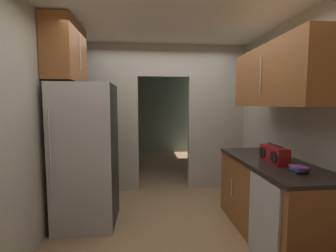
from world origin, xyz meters
name	(u,v)px	position (x,y,z in m)	size (l,w,h in m)	color
ground	(171,228)	(0.00, 0.00, 0.00)	(20.00, 20.00, 0.00)	#93704C
kitchen_overhead_slab	(168,23)	(0.00, 0.43, 2.65)	(3.40, 6.86, 0.06)	silver
kitchen_partition	(162,113)	(-0.01, 1.43, 1.40)	(3.00, 0.12, 2.62)	#ADA899
adjoining_room_shell	(157,114)	(0.00, 3.67, 1.31)	(3.00, 3.48, 2.62)	gray
kitchen_flank_left	(11,132)	(-1.55, -0.54, 1.31)	(0.10, 3.93, 2.62)	#ADA899
kitchen_flank_right	(323,128)	(1.55, -0.54, 1.31)	(0.10, 3.93, 2.62)	#ADA899
refrigerator	(87,155)	(-1.08, 0.27, 0.91)	(0.72, 0.78, 1.82)	black
lower_cabinet_run	(271,199)	(1.15, -0.29, 0.46)	(0.70, 1.67, 0.91)	brown
dishwasher	(263,222)	(0.81, -0.75, 0.43)	(0.02, 0.56, 0.85)	#B7BABC
upper_cabinet_counterside	(276,76)	(1.15, -0.29, 1.88)	(0.36, 1.50, 0.68)	brown
upper_cabinet_fridgeside	(66,53)	(-1.32, 0.37, 2.23)	(0.36, 0.80, 0.75)	brown
boombox	(274,155)	(1.12, -0.37, 1.00)	(0.15, 0.40, 0.21)	maroon
book_stack	(299,170)	(1.14, -0.77, 0.94)	(0.13, 0.15, 0.06)	black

